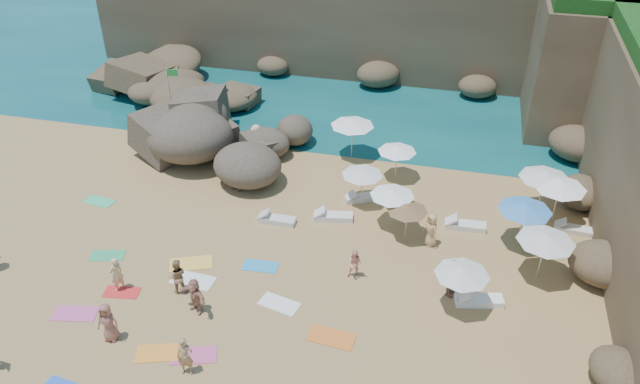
% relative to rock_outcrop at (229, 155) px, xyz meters
% --- Properties ---
extents(ground, '(120.00, 120.00, 0.00)m').
position_rel_rock_outcrop_xyz_m(ground, '(4.91, -8.53, 0.00)').
color(ground, tan).
rests_on(ground, ground).
extents(seawater, '(120.00, 120.00, 0.00)m').
position_rel_rock_outcrop_xyz_m(seawater, '(4.91, 21.47, 0.00)').
color(seawater, '#0C4751').
rests_on(seawater, ground).
extents(cliff_back, '(44.00, 8.00, 8.00)m').
position_rel_rock_outcrop_xyz_m(cliff_back, '(6.91, 16.47, 4.00)').
color(cliff_back, brown).
rests_on(cliff_back, ground).
extents(cliff_corner, '(10.00, 12.00, 8.00)m').
position_rel_rock_outcrop_xyz_m(cliff_corner, '(21.91, 11.47, 4.00)').
color(cliff_corner, brown).
rests_on(cliff_corner, ground).
extents(rock_promontory, '(12.00, 7.00, 2.00)m').
position_rel_rock_outcrop_xyz_m(rock_promontory, '(-6.09, 7.47, 0.00)').
color(rock_promontory, brown).
rests_on(rock_promontory, ground).
extents(rock_outcrop, '(8.59, 6.91, 3.15)m').
position_rel_rock_outcrop_xyz_m(rock_outcrop, '(0.00, 0.00, 0.00)').
color(rock_outcrop, brown).
rests_on(rock_outcrop, ground).
extents(flag_pole, '(0.74, 0.17, 3.81)m').
position_rel_rock_outcrop_xyz_m(flag_pole, '(-4.81, 3.09, 2.43)').
color(flag_pole, silver).
rests_on(flag_pole, ground).
extents(parasol_0, '(2.52, 2.52, 2.38)m').
position_rel_rock_outcrop_xyz_m(parasol_0, '(7.06, 1.65, 2.19)').
color(parasol_0, silver).
rests_on(parasol_0, ground).
extents(parasol_1, '(2.14, 2.14, 2.02)m').
position_rel_rock_outcrop_xyz_m(parasol_1, '(8.51, -3.00, 1.85)').
color(parasol_1, silver).
rests_on(parasol_1, ground).
extents(parasol_2, '(2.11, 2.11, 2.00)m').
position_rel_rock_outcrop_xyz_m(parasol_2, '(9.90, -0.16, 1.84)').
color(parasol_2, silver).
rests_on(parasol_2, ground).
extents(parasol_3, '(2.54, 2.54, 2.40)m').
position_rel_rock_outcrop_xyz_m(parasol_3, '(18.09, -2.42, 2.20)').
color(parasol_3, silver).
rests_on(parasol_3, ground).
extents(parasol_4, '(2.55, 2.55, 2.41)m').
position_rel_rock_outcrop_xyz_m(parasol_4, '(17.43, -1.70, 2.21)').
color(parasol_4, silver).
rests_on(parasol_4, ground).
extents(parasol_5, '(2.18, 2.18, 2.06)m').
position_rel_rock_outcrop_xyz_m(parasol_5, '(10.27, -4.60, 1.89)').
color(parasol_5, silver).
rests_on(parasol_5, ground).
extents(parasol_6, '(1.97, 1.97, 1.86)m').
position_rel_rock_outcrop_xyz_m(parasol_6, '(11.13, -5.47, 1.71)').
color(parasol_6, silver).
rests_on(parasol_6, ground).
extents(parasol_8, '(2.50, 2.50, 2.37)m').
position_rel_rock_outcrop_xyz_m(parasol_8, '(17.20, -6.96, 2.17)').
color(parasol_8, silver).
rests_on(parasol_8, ground).
extents(parasol_9, '(2.26, 2.26, 2.14)m').
position_rel_rock_outcrop_xyz_m(parasol_9, '(13.85, -9.77, 1.96)').
color(parasol_9, silver).
rests_on(parasol_9, ground).
extents(parasol_10, '(2.48, 2.48, 2.35)m').
position_rel_rock_outcrop_xyz_m(parasol_10, '(16.41, -4.73, 2.15)').
color(parasol_10, silver).
rests_on(parasol_10, ground).
extents(lounger_0, '(1.88, 0.63, 0.29)m').
position_rel_rock_outcrop_xyz_m(lounger_0, '(4.75, -5.76, 0.15)').
color(lounger_0, silver).
rests_on(lounger_0, ground).
extents(lounger_1, '(2.03, 0.79, 0.31)m').
position_rel_rock_outcrop_xyz_m(lounger_1, '(13.91, -4.05, 0.16)').
color(lounger_1, silver).
rests_on(lounger_1, ground).
extents(lounger_2, '(1.81, 1.34, 0.27)m').
position_rel_rock_outcrop_xyz_m(lounger_2, '(8.49, -2.80, 0.14)').
color(lounger_2, silver).
rests_on(lounger_2, ground).
extents(lounger_3, '(2.04, 1.02, 0.30)m').
position_rel_rock_outcrop_xyz_m(lounger_3, '(7.43, -4.84, 0.15)').
color(lounger_3, silver).
rests_on(lounger_3, ground).
extents(lounger_4, '(1.84, 0.75, 0.28)m').
position_rel_rock_outcrop_xyz_m(lounger_4, '(19.06, -3.08, 0.14)').
color(lounger_4, silver).
rests_on(lounger_4, ground).
extents(lounger_5, '(2.09, 1.08, 0.31)m').
position_rel_rock_outcrop_xyz_m(lounger_5, '(14.73, -9.31, 0.16)').
color(lounger_5, white).
rests_on(lounger_5, ground).
extents(towel_1, '(1.96, 1.25, 0.03)m').
position_rel_rock_outcrop_xyz_m(towel_1, '(-1.48, -13.91, 0.02)').
color(towel_1, '#D25194').
rests_on(towel_1, ground).
extents(towel_2, '(2.01, 1.43, 0.03)m').
position_rel_rock_outcrop_xyz_m(towel_2, '(2.88, -15.05, 0.02)').
color(towel_2, orange).
rests_on(towel_2, ground).
extents(towel_3, '(1.70, 1.15, 0.03)m').
position_rel_rock_outcrop_xyz_m(towel_3, '(-2.13, -10.17, 0.01)').
color(towel_3, '#2FA763').
rests_on(towel_3, ground).
extents(towel_5, '(1.97, 1.08, 0.03)m').
position_rel_rock_outcrop_xyz_m(towel_5, '(2.42, -10.83, 0.02)').
color(towel_5, white).
rests_on(towel_5, ground).
extents(towel_7, '(1.61, 0.97, 0.03)m').
position_rel_rock_outcrop_xyz_m(towel_7, '(-0.24, -12.27, 0.01)').
color(towel_7, red).
rests_on(towel_7, ground).
extents(towel_8, '(1.66, 0.92, 0.03)m').
position_rel_rock_outcrop_xyz_m(towel_8, '(5.02, -9.20, 0.01)').
color(towel_8, '#279AD5').
rests_on(towel_8, ground).
extents(towel_9, '(1.94, 1.38, 0.03)m').
position_rel_rock_outcrop_xyz_m(towel_9, '(4.20, -14.84, 0.02)').
color(towel_9, '#CF5085').
rests_on(towel_9, ground).
extents(towel_10, '(1.95, 1.10, 0.03)m').
position_rel_rock_outcrop_xyz_m(towel_10, '(9.13, -12.69, 0.02)').
color(towel_10, orange).
rests_on(towel_10, ground).
extents(towel_11, '(1.68, 1.02, 0.03)m').
position_rel_rock_outcrop_xyz_m(towel_11, '(-4.85, -6.22, 0.01)').
color(towel_11, '#37C37D').
rests_on(towel_11, ground).
extents(towel_12, '(2.16, 1.65, 0.03)m').
position_rel_rock_outcrop_xyz_m(towel_12, '(1.88, -9.79, 0.02)').
color(towel_12, yellow).
rests_on(towel_12, ground).
extents(towel_13, '(1.84, 1.21, 0.03)m').
position_rel_rock_outcrop_xyz_m(towel_13, '(6.57, -11.35, 0.01)').
color(towel_13, white).
rests_on(towel_13, ground).
extents(person_stand_1, '(1.01, 0.92, 1.69)m').
position_rel_rock_outcrop_xyz_m(person_stand_1, '(2.15, -11.62, 0.85)').
color(person_stand_1, '#A27B51').
rests_on(person_stand_1, ground).
extents(person_stand_2, '(1.16, 1.15, 1.79)m').
position_rel_rock_outcrop_xyz_m(person_stand_2, '(1.54, 0.76, 0.90)').
color(person_stand_2, '#F5B98B').
rests_on(person_stand_2, ground).
extents(person_stand_3, '(0.87, 1.19, 1.88)m').
position_rel_rock_outcrop_xyz_m(person_stand_3, '(13.48, -9.05, 0.94)').
color(person_stand_3, '#A46752').
rests_on(person_stand_3, ground).
extents(person_stand_4, '(0.88, 0.94, 1.71)m').
position_rel_rock_outcrop_xyz_m(person_stand_4, '(12.34, -5.74, 0.86)').
color(person_stand_4, tan).
rests_on(person_stand_4, ground).
extents(person_stand_5, '(1.55, 0.76, 1.61)m').
position_rel_rock_outcrop_xyz_m(person_stand_5, '(1.75, -3.39, 0.80)').
color(person_stand_5, tan).
rests_on(person_stand_5, ground).
extents(person_stand_6, '(0.63, 0.73, 1.69)m').
position_rel_rock_outcrop_xyz_m(person_stand_6, '(-0.44, -12.09, 0.85)').
color(person_stand_6, '#DCBB7D').
rests_on(person_stand_6, ground).
extents(person_lie_2, '(1.02, 1.81, 0.46)m').
position_rel_rock_outcrop_xyz_m(person_lie_2, '(0.71, -14.80, 0.23)').
color(person_lie_2, '#8B5545').
rests_on(person_lie_2, ground).
extents(person_lie_3, '(2.09, 2.14, 0.44)m').
position_rel_rock_outcrop_xyz_m(person_lie_3, '(3.36, -12.55, 0.22)').
color(person_lie_3, tan).
rests_on(person_lie_3, ground).
extents(person_lie_4, '(0.92, 1.74, 0.40)m').
position_rel_rock_outcrop_xyz_m(person_lie_4, '(4.31, -15.65, 0.20)').
color(person_lie_4, '#A27951').
rests_on(person_lie_4, ground).
extents(person_lie_5, '(0.84, 1.50, 0.54)m').
position_rel_rock_outcrop_xyz_m(person_lie_5, '(9.33, -8.91, 0.27)').
color(person_lie_5, '#F5A58B').
rests_on(person_lie_5, ground).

